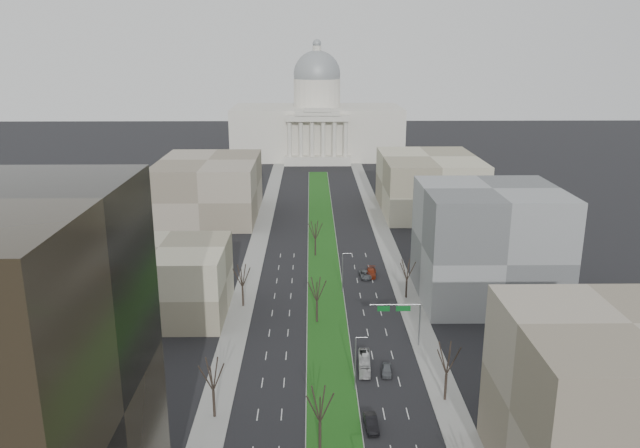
{
  "coord_description": "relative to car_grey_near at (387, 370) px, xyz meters",
  "views": [
    {
      "loc": [
        -3.06,
        -31.52,
        51.91
      ],
      "look_at": [
        -0.99,
        107.42,
        12.14
      ],
      "focal_mm": 35.0,
      "sensor_mm": 36.0,
      "label": 1
    }
  ],
  "objects": [
    {
      "name": "box_van",
      "position": [
        -3.57,
        1.67,
        0.37
      ],
      "size": [
        2.28,
        7.91,
        2.18
      ],
      "primitive_type": "imported",
      "rotation": [
        0.0,
        0.0,
        -0.06
      ],
      "color": "silver",
      "rests_on": "ground"
    },
    {
      "name": "median",
      "position": [
        -9.29,
        58.99,
        -0.62
      ],
      "size": [
        8.0,
        222.03,
        0.2
      ],
      "color": "#999993",
      "rests_on": "ground"
    },
    {
      "name": "streetlamp_median_c",
      "position": [
        -5.53,
        35.0,
        4.09
      ],
      "size": [
        1.9,
        0.2,
        9.16
      ],
      "color": "gray",
      "rests_on": "ground"
    },
    {
      "name": "building_grey_right",
      "position": [
        24.71,
        32.0,
        11.28
      ],
      "size": [
        28.0,
        26.0,
        24.0
      ],
      "primitive_type": "cube",
      "color": "slate",
      "rests_on": "ground"
    },
    {
      "name": "tree_median_a",
      "position": [
        -11.29,
        -20.0,
        6.28
      ],
      "size": [
        5.4,
        5.4,
        9.72
      ],
      "color": "black",
      "rests_on": "ground"
    },
    {
      "name": "tree_right_mid",
      "position": [
        7.91,
        -8.0,
        6.43
      ],
      "size": [
        5.52,
        5.52,
        9.94
      ],
      "color": "black",
      "rests_on": "ground"
    },
    {
      "name": "car_red",
      "position": [
        1.66,
        45.38,
        0.1
      ],
      "size": [
        2.92,
        5.89,
        1.64
      ],
      "primitive_type": "imported",
      "rotation": [
        0.0,
        0.0,
        -0.11
      ],
      "color": "maroon",
      "rests_on": "ground"
    },
    {
      "name": "building_tan_right",
      "position": [
        23.71,
        -28.0,
        10.28
      ],
      "size": [
        26.0,
        24.0,
        22.0
      ],
      "primitive_type": "cube",
      "color": "gray",
      "rests_on": "ground"
    },
    {
      "name": "ground",
      "position": [
        -9.29,
        60.0,
        -0.72
      ],
      "size": [
        600.0,
        600.0,
        0.0
      ],
      "primitive_type": "plane",
      "color": "black",
      "rests_on": "ground"
    },
    {
      "name": "tree_median_b",
      "position": [
        -11.29,
        20.0,
        6.28
      ],
      "size": [
        5.4,
        5.4,
        9.72
      ],
      "color": "black",
      "rests_on": "ground"
    },
    {
      "name": "car_grey_near",
      "position": [
        0.0,
        0.0,
        0.0
      ],
      "size": [
        2.2,
        4.41,
        1.44
      ],
      "primitive_type": "imported",
      "rotation": [
        0.0,
        0.0,
        -0.12
      ],
      "color": "#56595F",
      "rests_on": "ground"
    },
    {
      "name": "sidewalk_left",
      "position": [
        -26.79,
        35.0,
        -0.65
      ],
      "size": [
        5.0,
        330.0,
        0.15
      ],
      "primitive_type": "cube",
      "color": "gray",
      "rests_on": "ground"
    },
    {
      "name": "car_black",
      "position": [
        -4.01,
        -15.0,
        0.09
      ],
      "size": [
        2.0,
        5.03,
        1.63
      ],
      "primitive_type": "imported",
      "rotation": [
        0.0,
        0.0,
        0.06
      ],
      "color": "black",
      "rests_on": "ground"
    },
    {
      "name": "tree_right_far",
      "position": [
        7.91,
        32.0,
        5.81
      ],
      "size": [
        5.04,
        5.04,
        9.07
      ],
      "color": "black",
      "rests_on": "ground"
    },
    {
      "name": "tree_median_c",
      "position": [
        -11.29,
        60.0,
        6.28
      ],
      "size": [
        5.4,
        5.4,
        9.72
      ],
      "color": "black",
      "rests_on": "ground"
    },
    {
      "name": "sidewalk_right",
      "position": [
        8.21,
        35.0,
        -0.65
      ],
      "size": [
        5.0,
        330.0,
        0.15
      ],
      "primitive_type": "cube",
      "color": "gray",
      "rests_on": "ground"
    },
    {
      "name": "capitol",
      "position": [
        -9.29,
        209.59,
        15.58
      ],
      "size": [
        80.0,
        46.0,
        55.0
      ],
      "color": "beige",
      "rests_on": "ground"
    },
    {
      "name": "building_far_left",
      "position": [
        -44.29,
        100.0,
        8.28
      ],
      "size": [
        30.0,
        40.0,
        18.0
      ],
      "primitive_type": "cube",
      "color": "gray",
      "rests_on": "ground"
    },
    {
      "name": "mast_arm_signs",
      "position": [
        4.2,
        10.03,
        5.39
      ],
      "size": [
        9.12,
        0.24,
        8.09
      ],
      "color": "gray",
      "rests_on": "ground"
    },
    {
      "name": "car_grey_far",
      "position": [
        0.17,
        44.36,
        0.01
      ],
      "size": [
        2.81,
        5.43,
        1.46
      ],
      "primitive_type": "imported",
      "rotation": [
        0.0,
        0.0,
        0.07
      ],
      "color": "#4C4F53",
      "rests_on": "ground"
    },
    {
      "name": "tree_left_mid",
      "position": [
        -26.49,
        -12.0,
        6.28
      ],
      "size": [
        5.4,
        5.4,
        9.72
      ],
      "color": "black",
      "rests_on": "ground"
    },
    {
      "name": "streetlamp_median_b",
      "position": [
        -5.53,
        -5.0,
        4.09
      ],
      "size": [
        1.9,
        0.2,
        9.16
      ],
      "color": "gray",
      "rests_on": "ground"
    },
    {
      "name": "building_beige_left",
      "position": [
        -42.29,
        25.0,
        6.28
      ],
      "size": [
        26.0,
        22.0,
        14.0
      ],
      "primitive_type": "cube",
      "color": "gray",
      "rests_on": "ground"
    },
    {
      "name": "building_far_right",
      "position": [
        25.71,
        105.0,
        8.28
      ],
      "size": [
        30.0,
        40.0,
        18.0
      ],
      "primitive_type": "cube",
      "color": "gray",
      "rests_on": "ground"
    },
    {
      "name": "tree_left_far",
      "position": [
        -26.49,
        28.0,
        6.12
      ],
      "size": [
        5.28,
        5.28,
        9.5
      ],
      "color": "black",
      "rests_on": "ground"
    }
  ]
}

